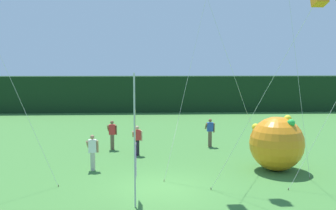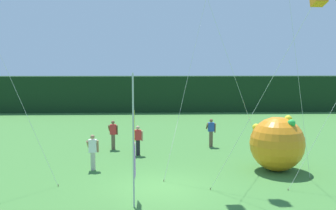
# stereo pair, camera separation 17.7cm
# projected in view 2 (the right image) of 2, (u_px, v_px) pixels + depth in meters

# --- Properties ---
(ground_plane) EXTENTS (120.00, 120.00, 0.00)m
(ground_plane) POSITION_uv_depth(u_px,v_px,m) (162.00, 188.00, 15.12)
(ground_plane) COLOR #3D7533
(distant_treeline) EXTENTS (80.00, 2.40, 3.60)m
(distant_treeline) POSITION_uv_depth(u_px,v_px,m) (158.00, 94.00, 39.14)
(distant_treeline) COLOR black
(distant_treeline) RESTS_ON ground
(banner_flag) EXTENTS (0.06, 1.03, 4.58)m
(banner_flag) POSITION_uv_depth(u_px,v_px,m) (134.00, 142.00, 13.20)
(banner_flag) COLOR #B7B7BC
(banner_flag) RESTS_ON ground
(person_near_banner) EXTENTS (0.55, 0.48, 1.65)m
(person_near_banner) POSITION_uv_depth(u_px,v_px,m) (93.00, 151.00, 17.61)
(person_near_banner) COLOR #B7B2A3
(person_near_banner) RESTS_ON ground
(person_mid_field) EXTENTS (0.55, 0.48, 1.66)m
(person_mid_field) POSITION_uv_depth(u_px,v_px,m) (211.00, 132.00, 22.56)
(person_mid_field) COLOR brown
(person_mid_field) RESTS_ON ground
(person_far_left) EXTENTS (0.55, 0.48, 1.59)m
(person_far_left) POSITION_uv_depth(u_px,v_px,m) (138.00, 140.00, 20.45)
(person_far_left) COLOR black
(person_far_left) RESTS_ON ground
(person_far_right) EXTENTS (0.55, 0.48, 1.66)m
(person_far_right) POSITION_uv_depth(u_px,v_px,m) (113.00, 134.00, 21.85)
(person_far_right) COLOR brown
(person_far_right) RESTS_ON ground
(inflatable_balloon) EXTENTS (2.48, 2.48, 2.55)m
(inflatable_balloon) POSITION_uv_depth(u_px,v_px,m) (277.00, 144.00, 17.49)
(inflatable_balloon) COLOR orange
(inflatable_balloon) RESTS_ON ground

